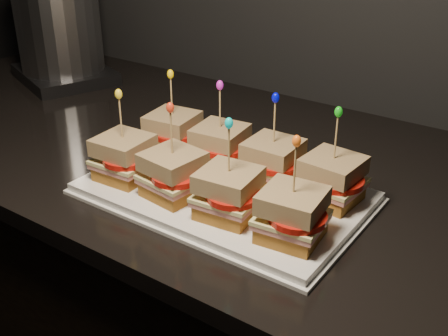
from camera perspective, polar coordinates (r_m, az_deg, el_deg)
The scene contains 62 objects.
granite_slab at distance 1.00m, azimuth 9.27°, elevation -2.07°, with size 2.24×0.74×0.03m, color black.
platter at distance 0.92m, azimuth 0.00°, elevation -2.55°, with size 0.45×0.28×0.02m, color white.
platter_rim at distance 0.93m, azimuth 0.00°, elevation -2.87°, with size 0.46×0.29×0.01m, color white.
sandwich_0_bread_bot at distance 1.05m, azimuth -5.14°, elevation 2.29°, with size 0.08×0.08×0.02m, color brown.
sandwich_0_ham at distance 1.04m, azimuth -5.18°, elevation 3.05°, with size 0.09×0.09×0.01m, color #C36964.
sandwich_0_cheese at distance 1.04m, azimuth -5.19°, elevation 3.41°, with size 0.09×0.09×0.01m, color #ECE390.
sandwich_0_tomato at distance 1.02m, azimuth -4.91°, elevation 3.53°, with size 0.08×0.08×0.01m, color red.
sandwich_0_bread_top at distance 1.03m, azimuth -5.25°, elevation 4.74°, with size 0.08×0.08×0.03m, color #5F2E10.
sandwich_0_pick at distance 1.01m, azimuth -5.36°, elevation 7.05°, with size 0.00×0.00×0.09m, color tan.
sandwich_0_frill at distance 1.00m, azimuth -5.47°, elevation 9.48°, with size 0.01×0.01×0.02m, color yellow.
sandwich_1_bread_bot at distance 0.99m, azimuth -0.40°, elevation 0.83°, with size 0.08×0.08×0.02m, color brown.
sandwich_1_ham at distance 0.98m, azimuth -0.40°, elevation 1.63°, with size 0.09×0.09×0.01m, color #C36964.
sandwich_1_cheese at distance 0.98m, azimuth -0.40°, elevation 2.00°, with size 0.09×0.09×0.01m, color #ECE390.
sandwich_1_tomato at distance 0.97m, azimuth -0.03°, elevation 2.11°, with size 0.08×0.08×0.01m, color red.
sandwich_1_bread_top at distance 0.97m, azimuth -0.41°, elevation 3.40°, with size 0.08×0.08×0.03m, color #5F2E10.
sandwich_1_pick at distance 0.95m, azimuth -0.41°, elevation 5.84°, with size 0.00×0.00×0.09m, color tan.
sandwich_1_frill at distance 0.94m, azimuth -0.42°, elevation 8.41°, with size 0.01×0.01×0.02m, color #D020C8.
sandwich_2_bread_bot at distance 0.94m, azimuth 4.91°, elevation -0.80°, with size 0.08×0.08×0.02m, color brown.
sandwich_2_ham at distance 0.93m, azimuth 4.94°, elevation 0.03°, with size 0.09×0.09×0.01m, color #C36964.
sandwich_2_cheese at distance 0.93m, azimuth 4.96°, elevation 0.42°, with size 0.09×0.09×0.01m, color #ECE390.
sandwich_2_tomato at distance 0.91m, azimuth 5.43°, elevation 0.51°, with size 0.08×0.08×0.01m, color red.
sandwich_2_bread_top at distance 0.92m, azimuth 5.02°, elevation 1.88°, with size 0.08×0.08×0.03m, color #5F2E10.
sandwich_2_pick at distance 0.90m, azimuth 5.13°, elevation 4.43°, with size 0.00×0.00×0.09m, color tan.
sandwich_2_frill at distance 0.88m, azimuth 5.25°, elevation 7.13°, with size 0.01×0.01×0.02m, color #0305E3.
sandwich_3_bread_bot at distance 0.90m, azimuth 10.76°, elevation -2.60°, with size 0.08×0.08×0.02m, color brown.
sandwich_3_ham at distance 0.89m, azimuth 10.84°, elevation -1.74°, with size 0.09×0.09×0.01m, color #C36964.
sandwich_3_cheese at distance 0.89m, azimuth 10.88°, elevation -1.34°, with size 0.09×0.09×0.01m, color #ECE390.
sandwich_3_tomato at distance 0.87m, azimuth 11.47°, elevation -1.27°, with size 0.08×0.08×0.01m, color red.
sandwich_3_bread_top at distance 0.87m, azimuth 11.03°, elevation 0.16°, with size 0.08×0.08×0.03m, color #5F2E10.
sandwich_3_pick at distance 0.86m, azimuth 11.28°, elevation 2.80°, with size 0.00×0.00×0.09m, color tan.
sandwich_3_frill at distance 0.84m, azimuth 11.56°, elevation 5.61°, with size 0.01×0.01×0.02m, color #15A716.
sandwich_4_bread_bot at distance 0.96m, azimuth -9.99°, elevation -0.32°, with size 0.08×0.08×0.02m, color brown.
sandwich_4_ham at distance 0.96m, azimuth -10.06°, elevation 0.50°, with size 0.09×0.09×0.01m, color #C36964.
sandwich_4_cheese at distance 0.95m, azimuth -10.09°, elevation 0.87°, with size 0.09×0.09×0.01m, color #ECE390.
sandwich_4_tomato at distance 0.94m, azimuth -9.86°, elevation 0.97°, with size 0.08×0.08×0.01m, color red.
sandwich_4_bread_top at distance 0.94m, azimuth -10.22°, elevation 2.30°, with size 0.08×0.08×0.03m, color #5F2E10.
sandwich_4_pick at distance 0.93m, azimuth -10.43°, elevation 4.78°, with size 0.00×0.00×0.09m, color tan.
sandwich_4_frill at distance 0.91m, azimuth -10.67°, elevation 7.40°, with size 0.01×0.01×0.02m, color yellow.
sandwich_5_bread_bot at distance 0.90m, azimuth -5.12°, elevation -2.09°, with size 0.08×0.08×0.02m, color brown.
sandwich_5_ham at distance 0.89m, azimuth -5.16°, elevation -1.23°, with size 0.09×0.09×0.01m, color #C36964.
sandwich_5_cheese at distance 0.89m, azimuth -5.18°, elevation -0.83°, with size 0.09×0.09×0.01m, color #ECE390.
sandwich_5_tomato at distance 0.87m, azimuth -4.84°, elevation -0.76°, with size 0.08×0.08×0.01m, color red.
sandwich_5_bread_top at distance 0.88m, azimuth -5.25°, elevation 0.67°, with size 0.08×0.08×0.03m, color #5F2E10.
sandwich_5_pick at distance 0.86m, azimuth -5.37°, elevation 3.32°, with size 0.00×0.00×0.09m, color tan.
sandwich_5_frill at distance 0.84m, azimuth -5.50°, elevation 6.13°, with size 0.01×0.01×0.02m, color red.
sandwich_6_bread_bot at distance 0.84m, azimuth 0.47°, elevation -4.10°, with size 0.08×0.08×0.02m, color brown.
sandwich_6_ham at distance 0.84m, azimuth 0.47°, elevation -3.21°, with size 0.09×0.09×0.01m, color #C36964.
sandwich_6_cheese at distance 0.83m, azimuth 0.47°, elevation -2.79°, with size 0.09×0.09×0.01m, color #ECE390.
sandwich_6_tomato at distance 0.82m, azimuth 0.93°, elevation -2.74°, with size 0.08×0.08×0.01m, color red.
sandwich_6_bread_top at distance 0.82m, azimuth 0.48°, elevation -1.20°, with size 0.08×0.08×0.03m, color #5F2E10.
sandwich_6_pick at distance 0.80m, azimuth 0.49°, elevation 1.59°, with size 0.00×0.00×0.09m, color tan.
sandwich_6_frill at distance 0.78m, azimuth 0.50°, elevation 4.58°, with size 0.01×0.01×0.02m, color #04C4C9.
sandwich_7_bread_bot at distance 0.80m, azimuth 6.81°, elevation -6.33°, with size 0.08×0.08×0.02m, color brown.
sandwich_7_ham at distance 0.79m, azimuth 6.87°, elevation -5.40°, with size 0.09×0.09×0.01m, color #C36964.
sandwich_7_cheese at distance 0.78m, azimuth 6.90°, elevation -4.97°, with size 0.09×0.09×0.01m, color #ECE390.
sandwich_7_tomato at distance 0.77m, azimuth 7.49°, elevation -4.95°, with size 0.08×0.08×0.01m, color red.
sandwich_7_bread_top at distance 0.77m, azimuth 7.00°, elevation -3.32°, with size 0.08×0.08×0.03m, color #5F2E10.
sandwich_7_pick at distance 0.75m, azimuth 7.19°, elevation -0.41°, with size 0.00×0.00×0.09m, color tan.
sandwich_7_frill at distance 0.73m, azimuth 7.38°, elevation 2.73°, with size 0.01×0.01×0.02m, color orange.
appliance_base at distance 1.56m, azimuth -15.84°, elevation 9.12°, with size 0.25×0.21×0.03m, color #262628.
appliance_body at distance 1.52m, azimuth -16.57°, elevation 14.56°, with size 0.21×0.21×0.27m, color silver.
appliance at distance 1.52m, azimuth -16.54°, elevation 14.37°, with size 0.25×0.21×0.32m, color silver, non-canonical shape.
Camera 1 is at (0.76, 0.84, 1.34)m, focal length 45.00 mm.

